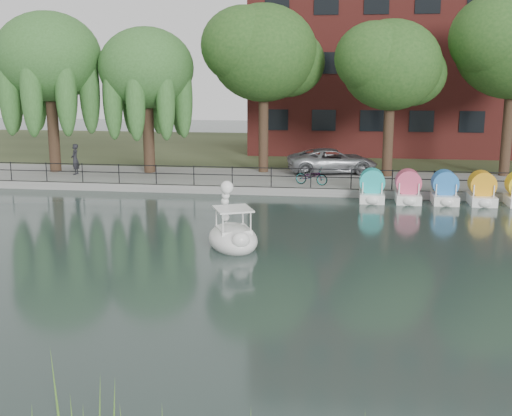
% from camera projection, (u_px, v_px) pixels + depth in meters
% --- Properties ---
extents(ground_plane, '(120.00, 120.00, 0.00)m').
position_uv_depth(ground_plane, '(222.00, 276.00, 19.72)').
color(ground_plane, '#33433E').
extents(promenade, '(40.00, 6.00, 0.40)m').
position_uv_depth(promenade, '(277.00, 181.00, 35.16)').
color(promenade, gray).
rests_on(promenade, ground_plane).
extents(kerb, '(40.00, 0.25, 0.40)m').
position_uv_depth(kerb, '(271.00, 191.00, 32.31)').
color(kerb, gray).
rests_on(kerb, ground_plane).
extents(land_strip, '(60.00, 22.00, 0.36)m').
position_uv_depth(land_strip, '(296.00, 150.00, 48.72)').
color(land_strip, '#47512D').
rests_on(land_strip, ground_plane).
extents(railing, '(32.00, 0.05, 1.00)m').
position_uv_depth(railing, '(271.00, 172.00, 32.30)').
color(railing, black).
rests_on(railing, promenade).
extents(apartment_building, '(20.00, 10.07, 18.00)m').
position_uv_depth(apartment_building, '(396.00, 24.00, 45.80)').
color(apartment_building, '#4C1E16').
rests_on(apartment_building, land_strip).
extents(willow_left, '(5.88, 5.88, 9.01)m').
position_uv_depth(willow_left, '(48.00, 57.00, 35.96)').
color(willow_left, '#473323').
rests_on(willow_left, promenade).
extents(willow_mid, '(5.32, 5.32, 8.15)m').
position_uv_depth(willow_mid, '(146.00, 69.00, 35.84)').
color(willow_mid, '#473323').
rests_on(willow_mid, promenade).
extents(broadleaf_center, '(6.00, 6.00, 9.25)m').
position_uv_depth(broadleaf_center, '(264.00, 54.00, 35.77)').
color(broadleaf_center, '#473323').
rests_on(broadleaf_center, promenade).
extents(broadleaf_right, '(5.40, 5.40, 8.32)m').
position_uv_depth(broadleaf_right, '(391.00, 66.00, 34.50)').
color(broadleaf_right, '#473323').
rests_on(broadleaf_right, promenade).
extents(minivan, '(4.04, 6.29, 1.61)m').
position_uv_depth(minivan, '(332.00, 159.00, 36.48)').
color(minivan, gray).
rests_on(minivan, promenade).
extents(bicycle, '(1.03, 1.82, 1.00)m').
position_uv_depth(bicycle, '(312.00, 175.00, 32.91)').
color(bicycle, gray).
rests_on(bicycle, promenade).
extents(pedestrian, '(0.55, 0.76, 1.98)m').
position_uv_depth(pedestrian, '(75.00, 157.00, 36.00)').
color(pedestrian, black).
rests_on(pedestrian, promenade).
extents(swan_boat, '(2.60, 3.11, 2.26)m').
position_uv_depth(swan_boat, '(233.00, 233.00, 22.86)').
color(swan_boat, white).
rests_on(swan_boat, ground_plane).
extents(pedal_boat_row, '(7.95, 1.70, 1.40)m').
position_uv_depth(pedal_boat_row, '(445.00, 190.00, 30.37)').
color(pedal_boat_row, white).
rests_on(pedal_boat_row, ground_plane).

